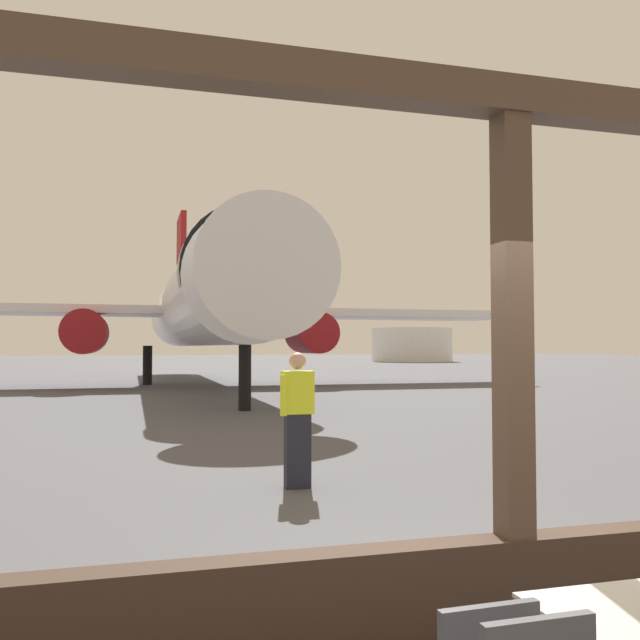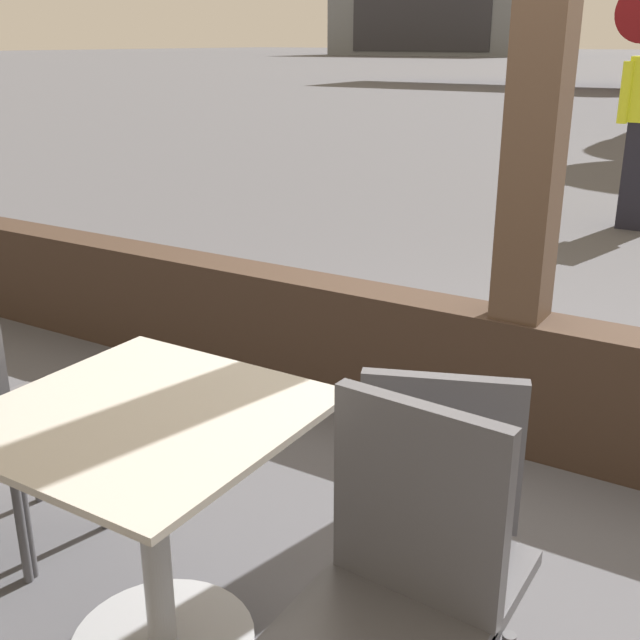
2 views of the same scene
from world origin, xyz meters
TOP-DOWN VIEW (x-y plane):
  - window_frame at (0.00, 0.00)m, footprint 7.94×0.24m
  - dining_table at (-0.43, -1.70)m, footprint 0.78×0.78m
  - cafe_chair_window_right at (0.28, -1.47)m, footprint 0.49×0.49m
  - cafe_chair_aisle_right at (0.32, -1.77)m, footprint 0.41×0.41m
  - distant_hangar at (-35.88, 83.34)m, footprint 22.17×14.96m

SIDE VIEW (x-z plane):
  - dining_table at x=-0.43m, z-range 0.06..0.80m
  - cafe_chair_window_right at x=0.28m, z-range 0.08..0.96m
  - cafe_chair_aisle_right at x=0.32m, z-range 0.09..1.03m
  - window_frame at x=0.00m, z-range -0.48..3.12m
  - distant_hangar at x=-35.88m, z-range 0.00..9.24m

